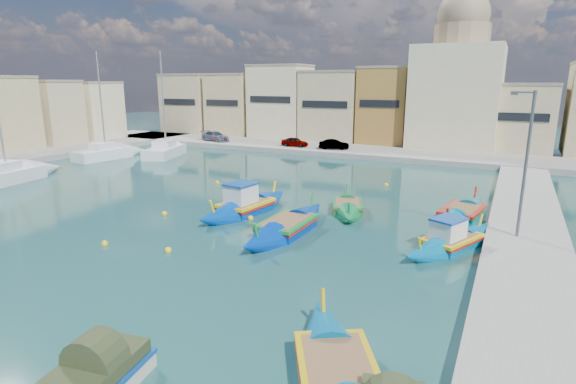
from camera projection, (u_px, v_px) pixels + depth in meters
The scene contains 18 objects.
ground at pixel (181, 230), 26.17m from camera, with size 160.00×160.00×0.00m, color #163D43.
east_quay at pixel (529, 288), 18.27m from camera, with size 4.00×70.00×0.50m, color gray.
north_quay at pixel (355, 151), 53.87m from camera, with size 80.00×8.00×0.60m, color gray.
north_townhouses at pixel (426, 110), 56.23m from camera, with size 83.20×7.87×10.19m.
church_block at pixel (458, 82), 54.52m from camera, with size 10.00×10.00×19.10m.
quay_street_lamp at pixel (525, 164), 22.74m from camera, with size 1.18×0.16×8.00m.
parked_cars at pixel (262, 139), 57.64m from camera, with size 21.39×2.82×1.28m.
luzzu_turquoise_cabin at pixel (451, 242), 23.27m from camera, with size 4.85×8.17×2.61m.
luzzu_blue_cabin at pixel (246, 207), 29.55m from camera, with size 3.28×9.16×3.17m.
luzzu_cyan_mid at pixel (462, 215), 28.21m from camera, with size 3.40×9.01×2.60m.
luzzu_green at pixel (347, 208), 29.86m from camera, with size 4.25×7.33×2.25m.
luzzu_blue_south at pixel (287, 228), 25.68m from camera, with size 2.31×9.47×2.72m.
luzzu_cyan_south at pixel (337, 377), 12.67m from camera, with size 6.06×8.32×2.61m.
tender_near at pixel (98, 377), 12.34m from camera, with size 2.24×3.44×1.57m.
yacht_north at pixel (172, 150), 53.68m from camera, with size 5.56×9.88×12.71m.
yacht_midnorth at pixel (117, 153), 51.50m from camera, with size 3.62×9.06×12.51m.
yacht_mid at pixel (23, 173), 39.90m from camera, with size 4.33×10.24×12.53m.
mooring_buoys at pixel (256, 216), 28.63m from camera, with size 21.93×20.78×0.36m.
Camera 1 is at (16.78, -19.43, 8.39)m, focal length 28.00 mm.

